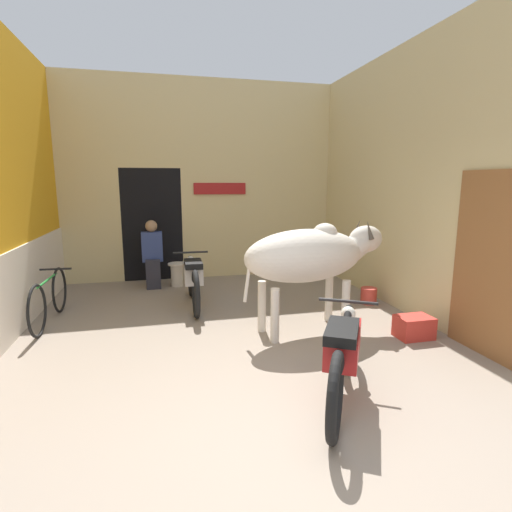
% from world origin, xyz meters
% --- Properties ---
extents(ground_plane, '(30.00, 30.00, 0.00)m').
position_xyz_m(ground_plane, '(0.00, 0.00, 0.00)').
color(ground_plane, gray).
extents(wall_back_with_doorway, '(5.44, 0.93, 3.98)m').
position_xyz_m(wall_back_with_doorway, '(-0.33, 5.80, 1.70)').
color(wall_back_with_doorway, '#D1BC84').
rests_on(wall_back_with_doorway, ground_plane).
extents(wall_right_with_door, '(0.22, 5.57, 3.98)m').
position_xyz_m(wall_right_with_door, '(2.81, 2.74, 1.97)').
color(wall_right_with_door, '#D1BC84').
rests_on(wall_right_with_door, ground_plane).
extents(cow, '(2.11, 0.99, 1.46)m').
position_xyz_m(cow, '(1.04, 2.17, 1.02)').
color(cow, beige).
rests_on(cow, ground_plane).
extents(motorcycle_near, '(1.04, 1.69, 0.81)m').
position_xyz_m(motorcycle_near, '(0.68, 0.45, 0.46)').
color(motorcycle_near, black).
rests_on(motorcycle_near, ground_plane).
extents(motorcycle_far, '(0.58, 1.88, 0.82)m').
position_xyz_m(motorcycle_far, '(-0.39, 3.59, 0.46)').
color(motorcycle_far, black).
rests_on(motorcycle_far, ground_plane).
extents(bicycle, '(0.44, 1.73, 0.70)m').
position_xyz_m(bicycle, '(-2.42, 3.27, 0.36)').
color(bicycle, black).
rests_on(bicycle, ground_plane).
extents(shopkeeper_seated, '(0.38, 0.34, 1.27)m').
position_xyz_m(shopkeeper_seated, '(-1.02, 4.95, 0.68)').
color(shopkeeper_seated, '#282833').
rests_on(shopkeeper_seated, ground_plane).
extents(plastic_stool, '(0.33, 0.33, 0.45)m').
position_xyz_m(plastic_stool, '(-0.59, 4.95, 0.24)').
color(plastic_stool, beige).
rests_on(plastic_stool, ground_plane).
extents(crate, '(0.44, 0.32, 0.28)m').
position_xyz_m(crate, '(2.23, 1.58, 0.14)').
color(crate, red).
rests_on(crate, ground_plane).
extents(bucket, '(0.26, 0.26, 0.26)m').
position_xyz_m(bucket, '(2.42, 3.06, 0.13)').
color(bucket, '#C63D33').
rests_on(bucket, ground_plane).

